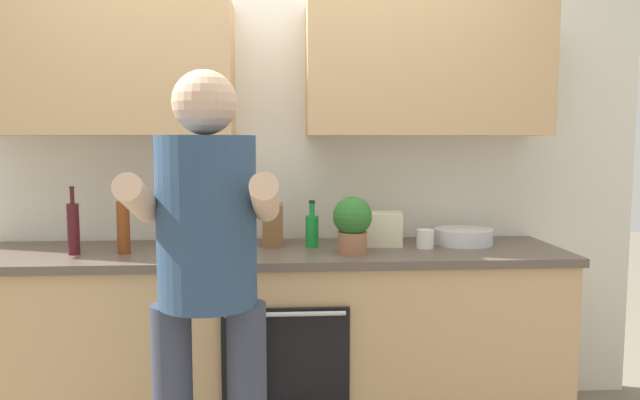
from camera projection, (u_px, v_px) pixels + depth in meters
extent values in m
cube|color=silver|center=(271.00, 173.00, 3.18)|extent=(4.00, 0.06, 2.50)
cube|color=tan|center=(107.00, 68.00, 2.89)|extent=(1.22, 0.32, 0.65)
cube|color=tan|center=(427.00, 71.00, 2.99)|extent=(1.22, 0.32, 0.65)
cube|color=tan|center=(271.00, 344.00, 2.91)|extent=(2.80, 0.60, 0.86)
cube|color=brown|center=(271.00, 254.00, 2.86)|extent=(2.84, 0.64, 0.04)
cube|color=black|center=(286.00, 364.00, 2.60)|extent=(0.56, 0.02, 0.50)
cylinder|color=silver|center=(286.00, 314.00, 2.55)|extent=(0.52, 0.02, 0.02)
cylinder|color=navy|center=(207.00, 221.00, 2.04)|extent=(0.34, 0.34, 0.58)
sphere|color=#D8AD8C|center=(205.00, 102.00, 2.00)|extent=(0.22, 0.22, 0.22)
cylinder|color=#D8AD8C|center=(138.00, 199.00, 1.89)|extent=(0.09, 0.31, 0.19)
cylinder|color=#D8AD8C|center=(264.00, 198.00, 1.92)|extent=(0.09, 0.31, 0.19)
cylinder|color=black|center=(202.00, 231.00, 2.82)|extent=(0.06, 0.06, 0.20)
cylinder|color=black|center=(202.00, 206.00, 2.81)|extent=(0.03, 0.03, 0.04)
cylinder|color=black|center=(202.00, 201.00, 2.80)|extent=(0.03, 0.03, 0.01)
cylinder|color=#471419|center=(73.00, 229.00, 2.73)|extent=(0.05, 0.05, 0.24)
cylinder|color=#471419|center=(72.00, 196.00, 2.72)|extent=(0.02, 0.02, 0.07)
cylinder|color=black|center=(72.00, 187.00, 2.71)|extent=(0.02, 0.02, 0.01)
cylinder|color=olive|center=(204.00, 231.00, 2.64)|extent=(0.05, 0.05, 0.24)
cylinder|color=olive|center=(203.00, 198.00, 2.63)|extent=(0.03, 0.03, 0.05)
cylinder|color=black|center=(203.00, 191.00, 2.62)|extent=(0.03, 0.03, 0.01)
cylinder|color=orange|center=(185.00, 220.00, 2.90)|extent=(0.08, 0.08, 0.27)
cylinder|color=orange|center=(184.00, 189.00, 2.89)|extent=(0.04, 0.04, 0.04)
cylinder|color=black|center=(184.00, 183.00, 2.88)|extent=(0.05, 0.05, 0.02)
cylinder|color=brown|center=(123.00, 227.00, 2.75)|extent=(0.06, 0.06, 0.25)
cylinder|color=brown|center=(122.00, 195.00, 2.74)|extent=(0.02, 0.02, 0.06)
cylinder|color=black|center=(122.00, 188.00, 2.73)|extent=(0.03, 0.03, 0.01)
cylinder|color=#198C33|center=(312.00, 231.00, 2.93)|extent=(0.06, 0.06, 0.16)
cylinder|color=#198C33|center=(312.00, 209.00, 2.92)|extent=(0.03, 0.03, 0.06)
cylinder|color=black|center=(312.00, 202.00, 2.91)|extent=(0.03, 0.03, 0.01)
cylinder|color=white|center=(425.00, 239.00, 2.91)|extent=(0.08, 0.08, 0.09)
cylinder|color=silver|center=(463.00, 236.00, 3.02)|extent=(0.29, 0.29, 0.08)
cube|color=brown|center=(273.00, 225.00, 2.97)|extent=(0.10, 0.14, 0.21)
cylinder|color=black|center=(270.00, 199.00, 2.94)|extent=(0.02, 0.02, 0.06)
cylinder|color=black|center=(276.00, 198.00, 2.98)|extent=(0.02, 0.02, 0.06)
cylinder|color=#9E6647|center=(352.00, 243.00, 2.77)|extent=(0.14, 0.14, 0.10)
sphere|color=#2D6B28|center=(352.00, 216.00, 2.76)|extent=(0.18, 0.18, 0.18)
cube|color=beige|center=(379.00, 229.00, 2.99)|extent=(0.25, 0.20, 0.16)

